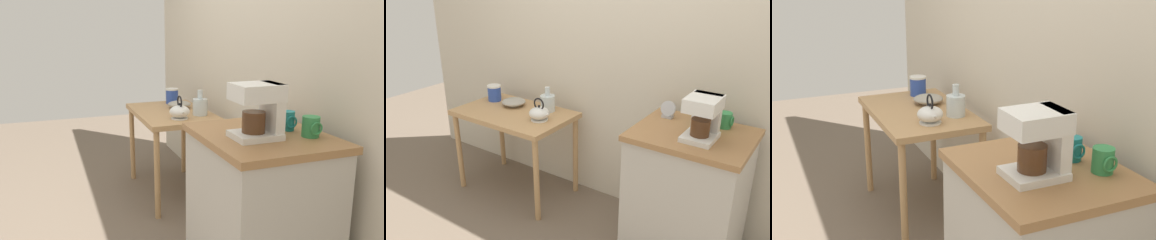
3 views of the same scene
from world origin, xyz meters
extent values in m
cube|color=beige|center=(0.10, 0.42, 1.40)|extent=(4.40, 0.10, 2.80)
cube|color=tan|center=(-0.73, 0.01, 0.71)|extent=(0.95, 0.59, 0.04)
cylinder|color=tan|center=(-1.16, -0.25, 0.34)|extent=(0.04, 0.04, 0.69)
cylinder|color=tan|center=(-0.29, -0.25, 0.34)|extent=(0.04, 0.04, 0.69)
cylinder|color=tan|center=(-1.16, 0.26, 0.34)|extent=(0.04, 0.04, 0.69)
cylinder|color=tan|center=(-0.29, 0.26, 0.34)|extent=(0.04, 0.04, 0.69)
cube|color=#9E7044|center=(0.76, 0.01, 0.89)|extent=(0.70, 0.60, 0.04)
cylinder|color=#9E998C|center=(-0.83, 0.11, 0.73)|extent=(0.09, 0.09, 0.01)
ellipsoid|color=#9E998C|center=(-0.83, 0.11, 0.76)|extent=(0.20, 0.20, 0.06)
cylinder|color=white|center=(-0.44, -0.02, 0.73)|extent=(0.13, 0.13, 0.01)
ellipsoid|color=white|center=(-0.44, -0.02, 0.78)|extent=(0.16, 0.16, 0.09)
cone|color=white|center=(-0.36, -0.02, 0.79)|extent=(0.08, 0.03, 0.06)
sphere|color=black|center=(-0.44, -0.02, 0.84)|extent=(0.02, 0.02, 0.02)
torus|color=black|center=(-0.44, -0.02, 0.86)|extent=(0.10, 0.01, 0.10)
cylinder|color=silver|center=(-0.51, 0.18, 0.79)|extent=(0.12, 0.12, 0.13)
cylinder|color=silver|center=(-0.51, 0.18, 0.89)|extent=(0.04, 0.04, 0.07)
cylinder|color=#2D4CAD|center=(-1.06, 0.12, 0.79)|extent=(0.11, 0.11, 0.12)
cylinder|color=white|center=(-1.06, 0.12, 0.86)|extent=(0.12, 0.12, 0.01)
cube|color=white|center=(0.83, -0.07, 0.93)|extent=(0.18, 0.22, 0.03)
cube|color=white|center=(0.83, 0.02, 1.04)|extent=(0.16, 0.05, 0.26)
cube|color=white|center=(0.83, -0.07, 1.13)|extent=(0.18, 0.22, 0.08)
cylinder|color=#4C2D19|center=(0.83, -0.08, 0.99)|extent=(0.11, 0.11, 0.10)
cylinder|color=#338C4C|center=(0.89, 0.19, 0.96)|extent=(0.08, 0.08, 0.10)
torus|color=#338C4C|center=(0.94, 0.19, 0.96)|extent=(0.01, 0.07, 0.07)
cylinder|color=teal|center=(0.75, 0.16, 0.96)|extent=(0.07, 0.07, 0.10)
torus|color=teal|center=(0.78, 0.16, 0.96)|extent=(0.01, 0.06, 0.06)
cube|color=#B2B5BA|center=(0.54, 0.15, 0.92)|extent=(0.07, 0.05, 0.02)
cylinder|color=#B2B5BA|center=(0.54, 0.15, 0.97)|extent=(0.10, 0.05, 0.10)
cylinder|color=black|center=(0.54, 0.15, 0.97)|extent=(0.09, 0.03, 0.08)
camera|label=1|loc=(2.42, -0.98, 1.43)|focal=37.49mm
camera|label=2|loc=(1.45, -2.22, 1.88)|focal=37.41mm
camera|label=3|loc=(2.31, -1.01, 1.71)|focal=47.75mm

